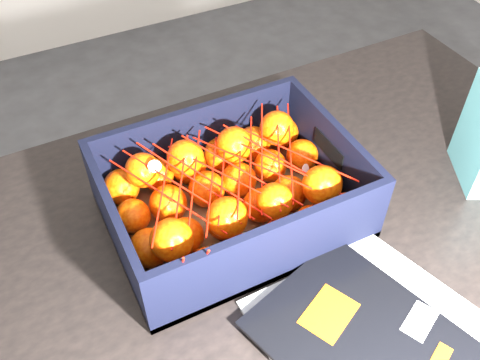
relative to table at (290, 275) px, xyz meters
name	(u,v)px	position (x,y,z in m)	size (l,w,h in m)	color
ground	(327,288)	(0.34, 0.27, -0.65)	(3.50, 3.50, 0.00)	#333335
table	(290,275)	(0.00, 0.00, 0.00)	(1.21, 0.81, 0.75)	black
magazine_stack	(375,342)	(0.00, -0.20, 0.11)	(0.33, 0.33, 0.02)	#B7B7B3
produce_crate	(231,199)	(-0.07, 0.09, 0.14)	(0.38, 0.28, 0.12)	olive
clementine_heap	(232,193)	(-0.07, 0.09, 0.15)	(0.35, 0.26, 0.10)	#FB4905
mesh_net	(229,175)	(-0.07, 0.08, 0.20)	(0.31, 0.25, 0.09)	red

